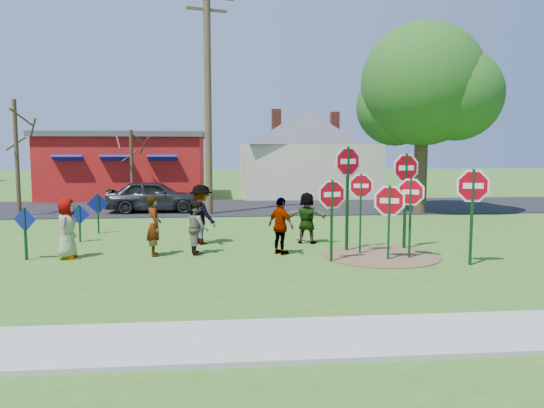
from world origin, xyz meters
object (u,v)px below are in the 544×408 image
(stop_sign_c, at_px, (411,200))
(leafy_tree, at_px, (426,91))
(person_a, at_px, (67,228))
(suv, at_px, (154,196))
(person_b, at_px, (154,226))
(stop_sign_d, at_px, (406,176))
(stop_sign_b, at_px, (348,171))
(stop_sign_a, at_px, (332,202))
(utility_pole, at_px, (208,94))

(stop_sign_c, xyz_separation_m, leafy_tree, (4.14, 9.68, 3.93))
(person_a, distance_m, suv, 10.22)
(person_b, bearing_deg, leafy_tree, -66.86)
(stop_sign_d, height_order, suv, stop_sign_d)
(stop_sign_b, height_order, stop_sign_c, stop_sign_b)
(stop_sign_a, xyz_separation_m, person_b, (-4.71, 1.24, -0.74))
(stop_sign_d, bearing_deg, stop_sign_a, -162.47)
(stop_sign_c, bearing_deg, person_a, -153.52)
(suv, distance_m, utility_pole, 5.31)
(stop_sign_a, bearing_deg, stop_sign_c, -5.07)
(stop_sign_c, xyz_separation_m, utility_pole, (-5.57, 10.16, 3.76))
(stop_sign_c, height_order, person_a, stop_sign_c)
(stop_sign_b, relative_size, stop_sign_c, 1.38)
(person_b, distance_m, utility_pole, 10.24)
(suv, bearing_deg, person_a, 173.46)
(stop_sign_b, xyz_separation_m, person_a, (-7.74, -0.28, -1.49))
(stop_sign_a, height_order, stop_sign_d, stop_sign_d)
(stop_sign_d, relative_size, utility_pole, 0.29)
(leafy_tree, bearing_deg, suv, 173.51)
(utility_pole, bearing_deg, person_a, -111.33)
(stop_sign_a, xyz_separation_m, leafy_tree, (6.32, 9.86, 3.95))
(stop_sign_a, distance_m, person_a, 7.13)
(stop_sign_a, bearing_deg, utility_pole, 98.27)
(stop_sign_c, bearing_deg, utility_pole, 150.89)
(stop_sign_b, bearing_deg, person_b, 161.41)
(stop_sign_b, xyz_separation_m, stop_sign_c, (1.43, -1.19, -0.71))
(stop_sign_b, height_order, leafy_tree, leafy_tree)
(stop_sign_c, distance_m, utility_pole, 12.17)
(stop_sign_a, distance_m, leafy_tree, 12.36)
(leafy_tree, bearing_deg, stop_sign_c, -113.16)
(stop_sign_b, distance_m, leafy_tree, 10.65)
(utility_pole, bearing_deg, suv, 160.17)
(stop_sign_b, xyz_separation_m, utility_pole, (-4.13, 8.96, 3.05))
(person_b, height_order, suv, person_b)
(stop_sign_a, height_order, leafy_tree, leafy_tree)
(stop_sign_a, distance_m, person_b, 4.92)
(stop_sign_b, relative_size, person_a, 1.94)
(stop_sign_d, bearing_deg, leafy_tree, 51.45)
(person_b, bearing_deg, person_a, 78.73)
(stop_sign_a, relative_size, suv, 0.53)
(person_b, relative_size, suv, 0.39)
(suv, distance_m, leafy_tree, 13.21)
(stop_sign_a, relative_size, stop_sign_c, 0.99)
(stop_sign_a, height_order, stop_sign_b, stop_sign_b)
(utility_pole, xyz_separation_m, leafy_tree, (9.71, -0.48, 0.18))
(utility_pole, distance_m, leafy_tree, 9.72)
(stop_sign_d, height_order, person_b, stop_sign_d)
(stop_sign_b, bearing_deg, utility_pole, 94.75)
(person_b, height_order, utility_pole, utility_pole)
(person_a, bearing_deg, stop_sign_a, -98.19)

